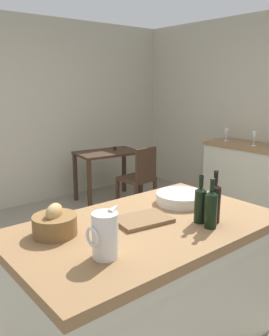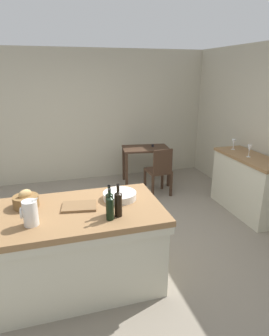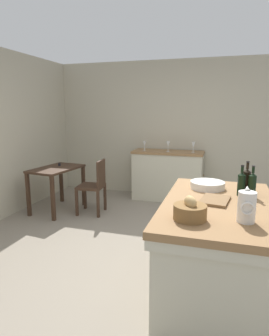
% 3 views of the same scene
% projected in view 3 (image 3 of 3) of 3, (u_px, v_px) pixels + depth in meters
% --- Properties ---
extents(ground_plane, '(6.76, 6.76, 0.00)m').
position_uv_depth(ground_plane, '(154.00, 257.00, 3.41)').
color(ground_plane, gray).
extents(wall_right, '(0.12, 5.20, 2.60)m').
position_uv_depth(wall_right, '(185.00, 130.00, 5.60)').
color(wall_right, '#B2AA93').
rests_on(wall_right, ground).
extents(island_table, '(1.65, 0.98, 0.87)m').
position_uv_depth(island_table, '(217.00, 244.00, 2.69)').
color(island_table, olive).
rests_on(island_table, ground).
extents(side_cabinet, '(0.52, 1.32, 0.93)m').
position_uv_depth(side_cabinet, '(168.00, 175.00, 5.52)').
color(side_cabinet, olive).
rests_on(side_cabinet, ground).
extents(writing_desk, '(0.97, 0.67, 0.79)m').
position_uv_depth(writing_desk, '(57.00, 175.00, 4.88)').
color(writing_desk, '#3D281C').
rests_on(writing_desk, ground).
extents(wooden_chair, '(0.43, 0.43, 0.89)m').
position_uv_depth(wooden_chair, '(94.00, 185.00, 4.76)').
color(wooden_chair, '#3D281C').
rests_on(wooden_chair, ground).
extents(pitcher, '(0.17, 0.13, 0.27)m').
position_uv_depth(pitcher, '(247.00, 207.00, 2.13)').
color(pitcher, silver).
rests_on(pitcher, island_table).
extents(wash_bowl, '(0.36, 0.36, 0.07)m').
position_uv_depth(wash_bowl, '(207.00, 185.00, 3.06)').
color(wash_bowl, silver).
rests_on(wash_bowl, island_table).
extents(bread_basket, '(0.25, 0.25, 0.18)m').
position_uv_depth(bread_basket, '(190.00, 211.00, 2.19)').
color(bread_basket, brown).
rests_on(bread_basket, island_table).
extents(cutting_board, '(0.37, 0.28, 0.02)m').
position_uv_depth(cutting_board, '(215.00, 200.00, 2.63)').
color(cutting_board, brown).
rests_on(cutting_board, island_table).
extents(wine_bottle_dark, '(0.07, 0.07, 0.33)m').
position_uv_depth(wine_bottle_dark, '(247.00, 181.00, 2.84)').
color(wine_bottle_dark, black).
rests_on(wine_bottle_dark, island_table).
extents(wine_bottle_amber, '(0.07, 0.07, 0.30)m').
position_uv_depth(wine_bottle_amber, '(241.00, 183.00, 2.79)').
color(wine_bottle_amber, black).
rests_on(wine_bottle_amber, island_table).
extents(wine_bottle_green, '(0.07, 0.07, 0.30)m').
position_uv_depth(wine_bottle_green, '(252.00, 184.00, 2.75)').
color(wine_bottle_green, black).
rests_on(wine_bottle_green, island_table).
extents(wine_glass_far_left, '(0.07, 0.07, 0.19)m').
position_uv_depth(wine_glass_far_left, '(193.00, 145.00, 5.25)').
color(wine_glass_far_left, white).
rests_on(wine_glass_far_left, side_cabinet).
extents(wine_glass_left, '(0.07, 0.07, 0.19)m').
position_uv_depth(wine_glass_left, '(168.00, 145.00, 5.34)').
color(wine_glass_left, white).
rests_on(wine_glass_left, side_cabinet).
extents(wine_glass_middle, '(0.07, 0.07, 0.17)m').
position_uv_depth(wine_glass_middle, '(145.00, 144.00, 5.51)').
color(wine_glass_middle, white).
rests_on(wine_glass_middle, side_cabinet).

